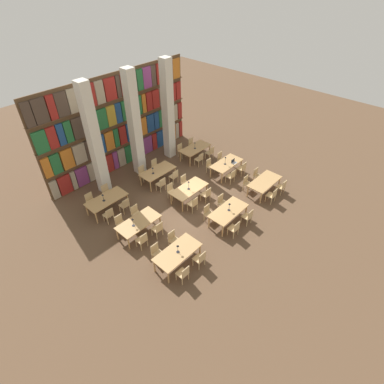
# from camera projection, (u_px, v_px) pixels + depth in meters

# --- Properties ---
(ground_plane) EXTENTS (40.00, 40.00, 0.00)m
(ground_plane) POSITION_uv_depth(u_px,v_px,m) (189.00, 200.00, 15.90)
(ground_plane) COLOR brown
(bookshelf_bank) EXTENTS (9.88, 0.35, 5.50)m
(bookshelf_bank) POSITION_uv_depth(u_px,v_px,m) (120.00, 123.00, 17.01)
(bookshelf_bank) COLOR brown
(bookshelf_bank) RESTS_ON ground_plane
(pillar_left) EXTENTS (0.54, 0.54, 6.00)m
(pillar_left) POSITION_uv_depth(u_px,v_px,m) (95.00, 142.00, 14.70)
(pillar_left) COLOR silver
(pillar_left) RESTS_ON ground_plane
(pillar_center) EXTENTS (0.54, 0.54, 6.00)m
(pillar_center) POSITION_uv_depth(u_px,v_px,m) (134.00, 125.00, 16.13)
(pillar_center) COLOR silver
(pillar_center) RESTS_ON ground_plane
(pillar_right) EXTENTS (0.54, 0.54, 6.00)m
(pillar_right) POSITION_uv_depth(u_px,v_px,m) (168.00, 111.00, 17.57)
(pillar_right) COLOR silver
(pillar_right) RESTS_ON ground_plane
(reading_table_0) EXTENTS (2.03, 0.98, 0.74)m
(reading_table_0) POSITION_uv_depth(u_px,v_px,m) (178.00, 253.00, 12.24)
(reading_table_0) COLOR tan
(reading_table_0) RESTS_ON ground_plane
(chair_0) EXTENTS (0.42, 0.40, 0.87)m
(chair_0) POSITION_uv_depth(u_px,v_px,m) (183.00, 273.00, 11.68)
(chair_0) COLOR tan
(chair_0) RESTS_ON ground_plane
(chair_1) EXTENTS (0.42, 0.40, 0.87)m
(chair_1) POSITION_uv_depth(u_px,v_px,m) (157.00, 252.00, 12.50)
(chair_1) COLOR tan
(chair_1) RESTS_ON ground_plane
(chair_2) EXTENTS (0.42, 0.40, 0.87)m
(chair_2) POSITION_uv_depth(u_px,v_px,m) (200.00, 259.00, 12.25)
(chair_2) COLOR tan
(chair_2) RESTS_ON ground_plane
(chair_3) EXTENTS (0.42, 0.40, 0.87)m
(chair_3) POSITION_uv_depth(u_px,v_px,m) (173.00, 239.00, 13.07)
(chair_3) COLOR tan
(chair_3) RESTS_ON ground_plane
(desk_lamp_0) EXTENTS (0.14, 0.14, 0.42)m
(desk_lamp_0) POSITION_uv_depth(u_px,v_px,m) (178.00, 247.00, 12.01)
(desk_lamp_0) COLOR #232328
(desk_lamp_0) RESTS_ON reading_table_0
(reading_table_1) EXTENTS (2.03, 0.98, 0.74)m
(reading_table_1) POSITION_uv_depth(u_px,v_px,m) (228.00, 212.00, 14.20)
(reading_table_1) COLOR tan
(reading_table_1) RESTS_ON ground_plane
(chair_4) EXTENTS (0.42, 0.40, 0.87)m
(chair_4) POSITION_uv_depth(u_px,v_px,m) (234.00, 228.00, 13.60)
(chair_4) COLOR tan
(chair_4) RESTS_ON ground_plane
(chair_5) EXTENTS (0.42, 0.40, 0.87)m
(chair_5) POSITION_uv_depth(u_px,v_px,m) (208.00, 213.00, 14.42)
(chair_5) COLOR tan
(chair_5) RESTS_ON ground_plane
(chair_6) EXTENTS (0.42, 0.40, 0.87)m
(chair_6) POSITION_uv_depth(u_px,v_px,m) (248.00, 216.00, 14.22)
(chair_6) COLOR tan
(chair_6) RESTS_ON ground_plane
(chair_7) EXTENTS (0.42, 0.40, 0.87)m
(chair_7) POSITION_uv_depth(u_px,v_px,m) (222.00, 202.00, 15.04)
(chair_7) COLOR tan
(chair_7) RESTS_ON ground_plane
(desk_lamp_1) EXTENTS (0.14, 0.14, 0.44)m
(desk_lamp_1) POSITION_uv_depth(u_px,v_px,m) (229.00, 206.00, 13.98)
(desk_lamp_1) COLOR #232328
(desk_lamp_1) RESTS_ON reading_table_1
(reading_table_2) EXTENTS (2.03, 0.98, 0.74)m
(reading_table_2) POSITION_uv_depth(u_px,v_px,m) (265.00, 182.00, 16.02)
(reading_table_2) COLOR tan
(reading_table_2) RESTS_ON ground_plane
(chair_8) EXTENTS (0.42, 0.40, 0.87)m
(chair_8) POSITION_uv_depth(u_px,v_px,m) (272.00, 195.00, 15.46)
(chair_8) COLOR tan
(chair_8) RESTS_ON ground_plane
(chair_9) EXTENTS (0.42, 0.40, 0.87)m
(chair_9) POSITION_uv_depth(u_px,v_px,m) (247.00, 183.00, 16.28)
(chair_9) COLOR tan
(chair_9) RESTS_ON ground_plane
(chair_10) EXTENTS (0.42, 0.40, 0.87)m
(chair_10) POSITION_uv_depth(u_px,v_px,m) (282.00, 187.00, 16.03)
(chair_10) COLOR tan
(chair_10) RESTS_ON ground_plane
(chair_11) EXTENTS (0.42, 0.40, 0.87)m
(chair_11) POSITION_uv_depth(u_px,v_px,m) (257.00, 175.00, 16.85)
(chair_11) COLOR tan
(chair_11) RESTS_ON ground_plane
(reading_table_3) EXTENTS (2.03, 0.98, 0.74)m
(reading_table_3) POSITION_uv_depth(u_px,v_px,m) (139.00, 223.00, 13.61)
(reading_table_3) COLOR tan
(reading_table_3) RESTS_ON ground_plane
(chair_12) EXTENTS (0.42, 0.40, 0.87)m
(chair_12) POSITION_uv_depth(u_px,v_px,m) (142.00, 240.00, 13.05)
(chair_12) COLOR tan
(chair_12) RESTS_ON ground_plane
(chair_13) EXTENTS (0.42, 0.40, 0.87)m
(chair_13) POSITION_uv_depth(u_px,v_px,m) (121.00, 223.00, 13.87)
(chair_13) COLOR tan
(chair_13) RESTS_ON ground_plane
(chair_14) EXTENTS (0.42, 0.40, 0.87)m
(chair_14) POSITION_uv_depth(u_px,v_px,m) (158.00, 229.00, 13.58)
(chair_14) COLOR tan
(chair_14) RESTS_ON ground_plane
(chair_15) EXTENTS (0.42, 0.40, 0.87)m
(chair_15) POSITION_uv_depth(u_px,v_px,m) (136.00, 213.00, 14.40)
(chair_15) COLOR tan
(chair_15) RESTS_ON ground_plane
(desk_lamp_2) EXTENTS (0.14, 0.14, 0.44)m
(desk_lamp_2) POSITION_uv_depth(u_px,v_px,m) (133.00, 221.00, 13.17)
(desk_lamp_2) COLOR #232328
(desk_lamp_2) RESTS_ON reading_table_3
(reading_table_4) EXTENTS (2.03, 0.98, 0.74)m
(reading_table_4) POSITION_uv_depth(u_px,v_px,m) (189.00, 189.00, 15.53)
(reading_table_4) COLOR tan
(reading_table_4) RESTS_ON ground_plane
(chair_16) EXTENTS (0.42, 0.40, 0.87)m
(chair_16) POSITION_uv_depth(u_px,v_px,m) (193.00, 204.00, 14.93)
(chair_16) COLOR tan
(chair_16) RESTS_ON ground_plane
(chair_17) EXTENTS (0.42, 0.40, 0.87)m
(chair_17) POSITION_uv_depth(u_px,v_px,m) (172.00, 191.00, 15.76)
(chair_17) COLOR tan
(chair_17) RESTS_ON ground_plane
(chair_18) EXTENTS (0.42, 0.40, 0.87)m
(chair_18) POSITION_uv_depth(u_px,v_px,m) (206.00, 194.00, 15.52)
(chair_18) COLOR tan
(chair_18) RESTS_ON ground_plane
(chair_19) EXTENTS (0.42, 0.40, 0.87)m
(chair_19) POSITION_uv_depth(u_px,v_px,m) (185.00, 182.00, 16.34)
(chair_19) COLOR tan
(chair_19) RESTS_ON ground_plane
(desk_lamp_3) EXTENTS (0.14, 0.14, 0.50)m
(desk_lamp_3) POSITION_uv_depth(u_px,v_px,m) (189.00, 184.00, 15.23)
(desk_lamp_3) COLOR #232328
(desk_lamp_3) RESTS_ON reading_table_4
(reading_table_5) EXTENTS (2.03, 0.98, 0.74)m
(reading_table_5) POSITION_uv_depth(u_px,v_px,m) (226.00, 164.00, 17.40)
(reading_table_5) COLOR tan
(reading_table_5) RESTS_ON ground_plane
(chair_20) EXTENTS (0.42, 0.40, 0.87)m
(chair_20) POSITION_uv_depth(u_px,v_px,m) (231.00, 176.00, 16.79)
(chair_20) COLOR tan
(chair_20) RESTS_ON ground_plane
(chair_21) EXTENTS (0.42, 0.40, 0.87)m
(chair_21) POSITION_uv_depth(u_px,v_px,m) (210.00, 166.00, 17.61)
(chair_21) COLOR tan
(chair_21) RESTS_ON ground_plane
(chair_22) EXTENTS (0.42, 0.40, 0.87)m
(chair_22) POSITION_uv_depth(u_px,v_px,m) (242.00, 168.00, 17.40)
(chair_22) COLOR tan
(chair_22) RESTS_ON ground_plane
(chair_23) EXTENTS (0.42, 0.40, 0.87)m
(chair_23) POSITION_uv_depth(u_px,v_px,m) (221.00, 159.00, 18.22)
(chair_23) COLOR tan
(chair_23) RESTS_ON ground_plane
(desk_lamp_4) EXTENTS (0.14, 0.14, 0.50)m
(desk_lamp_4) POSITION_uv_depth(u_px,v_px,m) (225.00, 159.00, 17.05)
(desk_lamp_4) COLOR #232328
(desk_lamp_4) RESTS_ON reading_table_5
(laptop) EXTENTS (0.32, 0.22, 0.21)m
(laptop) POSITION_uv_depth(u_px,v_px,m) (234.00, 162.00, 17.35)
(laptop) COLOR silver
(laptop) RESTS_ON reading_table_5
(reading_table_6) EXTENTS (2.03, 0.98, 0.74)m
(reading_table_6) POSITION_uv_depth(u_px,v_px,m) (107.00, 200.00, 14.87)
(reading_table_6) COLOR tan
(reading_table_6) RESTS_ON ground_plane
(chair_24) EXTENTS (0.42, 0.40, 0.87)m
(chair_24) POSITION_uv_depth(u_px,v_px,m) (109.00, 215.00, 14.31)
(chair_24) COLOR tan
(chair_24) RESTS_ON ground_plane
(chair_25) EXTENTS (0.42, 0.40, 0.87)m
(chair_25) POSITION_uv_depth(u_px,v_px,m) (91.00, 200.00, 15.13)
(chair_25) COLOR tan
(chair_25) RESTS_ON ground_plane
(chair_26) EXTENTS (0.42, 0.40, 0.87)m
(chair_26) POSITION_uv_depth(u_px,v_px,m) (125.00, 205.00, 14.86)
(chair_26) COLOR tan
(chair_26) RESTS_ON ground_plane
(chair_27) EXTENTS (0.42, 0.40, 0.87)m
(chair_27) POSITION_uv_depth(u_px,v_px,m) (107.00, 192.00, 15.68)
(chair_27) COLOR tan
(chair_27) RESTS_ON ground_plane
(desk_lamp_5) EXTENTS (0.14, 0.14, 0.41)m
(desk_lamp_5) POSITION_uv_depth(u_px,v_px,m) (103.00, 196.00, 14.54)
(desk_lamp_5) COLOR #232328
(desk_lamp_5) RESTS_ON reading_table_6
(reading_table_7) EXTENTS (2.03, 0.98, 0.74)m
(reading_table_7) POSITION_uv_depth(u_px,v_px,m) (158.00, 172.00, 16.78)
(reading_table_7) COLOR tan
(reading_table_7) RESTS_ON ground_plane
(chair_28) EXTENTS (0.42, 0.40, 0.87)m
(chair_28) POSITION_uv_depth(u_px,v_px,m) (161.00, 184.00, 16.22)
(chair_28) COLOR tan
(chair_28) RESTS_ON ground_plane
(chair_29) EXTENTS (0.42, 0.40, 0.87)m
(chair_29) POSITION_uv_depth(u_px,v_px,m) (143.00, 173.00, 17.04)
(chair_29) COLOR tan
(chair_29) RESTS_ON ground_plane
(chair_30) EXTENTS (0.42, 0.40, 0.87)m
(chair_30) POSITION_uv_depth(u_px,v_px,m) (174.00, 176.00, 16.78)
(chair_30) COLOR tan
(chair_30) RESTS_ON ground_plane
(chair_31) EXTENTS (0.42, 0.40, 0.87)m
(chair_31) POSITION_uv_depth(u_px,v_px,m) (156.00, 166.00, 17.60)
(chair_31) COLOR tan
(chair_31) RESTS_ON ground_plane
(desk_lamp_6) EXTENTS (0.14, 0.14, 0.40)m
(desk_lamp_6) POSITION_uv_depth(u_px,v_px,m) (153.00, 169.00, 16.36)
(desk_lamp_6) COLOR #232328
(desk_lamp_6) RESTS_ON reading_table_7
(reading_table_8) EXTENTS (2.03, 0.98, 0.74)m
(reading_table_8) POSITION_uv_depth(u_px,v_px,m) (195.00, 149.00, 18.75)
(reading_table_8) COLOR tan
(reading_table_8) RESTS_ON ground_plane
(chair_32) EXTENTS (0.42, 0.40, 0.87)m
(chair_32) POSITION_uv_depth(u_px,v_px,m) (199.00, 159.00, 18.19)
(chair_32) COLOR tan
(chair_32) RESTS_ON ground_plane
(chair_33) EXTENTS (0.42, 0.40, 0.87)m
(chair_33) POSITION_uv_depth(u_px,v_px,m) (181.00, 150.00, 19.01)
(chair_33) COLOR tan
(chair_33) RESTS_ON ground_plane
(chair_34) EXTENTS (0.42, 0.40, 0.87)m
(chair_34) POSITION_uv_depth(u_px,v_px,m) (210.00, 153.00, 18.77)
(chair_34) COLOR tan
(chair_34) RESTS_ON ground_plane
(chair_35) EXTENTS (0.42, 0.40, 0.87)m
(chair_35) POSITION_uv_depth(u_px,v_px,m) (192.00, 144.00, 19.59)
(chair_35) COLOR tan
(chair_35) RESTS_ON ground_plane
(desk_lamp_7) EXTENTS (0.14, 0.14, 0.45)m
(desk_lamp_7) POSITION_uv_depth(u_px,v_px,m) (195.00, 144.00, 18.46)
(desk_lamp_7) COLOR #232328
(desk_lamp_7) RESTS_ON reading_table_8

